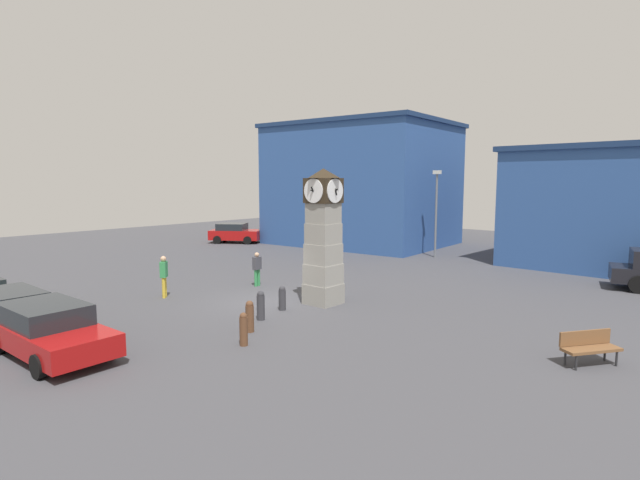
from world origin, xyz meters
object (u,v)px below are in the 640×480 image
object	(u,v)px
bollard_mid_row	(250,316)
street_lamp_far_side	(436,207)
bollard_near_tower	(244,329)
bollard_far_row	(261,305)
bollard_end_row	(282,298)
clock_tower	(323,238)
pedestrian_near_bench	(257,267)
car_by_building	(49,330)
car_far_lot	(235,233)
car_near_tower	(13,313)
pedestrian_crossing_lot	(164,274)
bench	(589,346)

from	to	relation	value
bollard_mid_row	street_lamp_far_side	world-z (taller)	street_lamp_far_side
bollard_near_tower	bollard_mid_row	size ratio (longest dim) A/B	0.97
bollard_far_row	bollard_end_row	world-z (taller)	bollard_far_row
clock_tower	pedestrian_near_bench	size ratio (longest dim) A/B	3.39
car_by_building	car_far_lot	world-z (taller)	car_far_lot
bollard_mid_row	bollard_far_row	distance (m)	1.44
car_near_tower	pedestrian_near_bench	distance (m)	10.24
clock_tower	bollard_far_row	xyz separation A→B (m)	(-0.14, -3.27, -2.14)
pedestrian_crossing_lot	street_lamp_far_side	distance (m)	18.19
bollard_mid_row	pedestrian_crossing_lot	bearing A→B (deg)	172.49
clock_tower	car_by_building	xyz separation A→B (m)	(-1.96, -9.68, -1.91)
car_by_building	pedestrian_near_bench	bearing A→B (deg)	104.28
clock_tower	bollard_end_row	size ratio (longest dim) A/B	5.76
bollard_end_row	street_lamp_far_side	distance (m)	16.29
bollard_far_row	car_by_building	distance (m)	6.66
pedestrian_near_bench	street_lamp_far_side	world-z (taller)	street_lamp_far_side
pedestrian_near_bench	car_by_building	bearing A→B (deg)	-75.72
bollard_near_tower	car_by_building	size ratio (longest dim) A/B	0.22
clock_tower	bollard_near_tower	distance (m)	6.11
bollard_near_tower	bollard_end_row	bearing A→B (deg)	119.29
bollard_far_row	clock_tower	bearing A→B (deg)	87.53
car_by_building	pedestrian_near_bench	world-z (taller)	pedestrian_near_bench
bollard_end_row	bench	world-z (taller)	bollard_end_row
bollard_far_row	bench	distance (m)	10.34
bollard_near_tower	bench	world-z (taller)	bollard_near_tower
bollard_end_row	bench	bearing A→B (deg)	7.62
car_far_lot	car_by_building	bearing A→B (deg)	-51.03
car_near_tower	street_lamp_far_side	world-z (taller)	street_lamp_far_side
bollard_end_row	pedestrian_crossing_lot	bearing A→B (deg)	-160.84
bollard_far_row	car_near_tower	size ratio (longest dim) A/B	0.23
pedestrian_near_bench	bollard_far_row	bearing A→B (deg)	-40.75
clock_tower	bollard_end_row	xyz separation A→B (m)	(-0.53, -1.80, -2.19)
bollard_near_tower	car_near_tower	xyz separation A→B (m)	(-6.31, -4.19, 0.22)
bench	pedestrian_near_bench	distance (m)	14.40
bollard_far_row	street_lamp_far_side	size ratio (longest dim) A/B	0.19
clock_tower	pedestrian_crossing_lot	xyz separation A→B (m)	(-5.79, -3.63, -1.64)
car_near_tower	bench	size ratio (longest dim) A/B	2.83
bench	clock_tower	bearing A→B (deg)	177.54
clock_tower	bollard_mid_row	xyz separation A→B (m)	(0.65, -4.48, -2.14)
clock_tower	bollard_far_row	distance (m)	3.91
pedestrian_crossing_lot	car_by_building	bearing A→B (deg)	-57.65
car_by_building	clock_tower	bearing A→B (deg)	78.56
bollard_near_tower	bollard_mid_row	world-z (taller)	bollard_mid_row
bollard_far_row	car_near_tower	bearing A→B (deg)	-125.76
car_far_lot	bench	distance (m)	30.16
bollard_mid_row	pedestrian_crossing_lot	world-z (taller)	pedestrian_crossing_lot
street_lamp_far_side	bollard_far_row	bearing A→B (deg)	-82.28
car_by_building	bollard_mid_row	bearing A→B (deg)	63.38
car_far_lot	bollard_mid_row	bearing A→B (deg)	-38.38
bollard_mid_row	bollard_end_row	distance (m)	2.92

